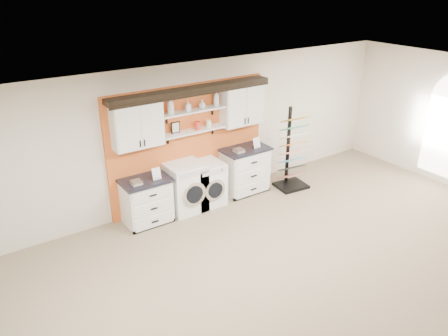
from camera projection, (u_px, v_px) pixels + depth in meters
floor at (335, 310)px, 6.06m from camera, size 10.00×10.00×0.00m
ceiling at (361, 116)px, 4.92m from camera, size 10.00×10.00×0.00m
wall_back at (188, 135)px, 8.51m from camera, size 10.00×0.00×10.00m
accent_panel at (189, 145)px, 8.57m from camera, size 3.40×0.07×2.40m
upper_cabinet_left at (137, 124)px, 7.58m from camera, size 0.90×0.35×0.84m
upper_cabinet_right at (242, 104)px, 8.74m from camera, size 0.90×0.35×0.84m
shelf_lower at (193, 131)px, 8.31m from camera, size 1.32×0.28×0.03m
shelf_upper at (193, 111)px, 8.15m from camera, size 1.32×0.28×0.03m
crown_molding at (192, 90)px, 7.99m from camera, size 3.30×0.41×0.13m
picture_frame at (176, 127)px, 8.12m from camera, size 0.18×0.02×0.22m
canister_red at (198, 125)px, 8.32m from camera, size 0.11×0.11×0.16m
canister_cream at (209, 124)px, 8.45m from camera, size 0.10×0.10×0.14m
base_cabinet_left at (147, 201)px, 8.06m from camera, size 0.89×0.66×0.87m
base_cabinet_right at (245, 170)px, 9.19m from camera, size 1.00×0.66×0.98m
washer at (186, 187)px, 8.46m from camera, size 0.70×0.71×0.98m
dryer at (206, 183)px, 8.71m from camera, size 0.64×0.71×0.89m
sample_rack at (292, 163)px, 9.36m from camera, size 0.70×0.60×1.77m
soap_bottle_a at (171, 106)px, 7.84m from camera, size 0.14×0.14×0.32m
soap_bottle_b at (188, 106)px, 8.05m from camera, size 0.10×0.10×0.20m
soap_bottle_c at (202, 104)px, 8.21m from camera, size 0.18×0.18×0.17m
soap_bottle_d at (216, 98)px, 8.35m from camera, size 0.15×0.15×0.30m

